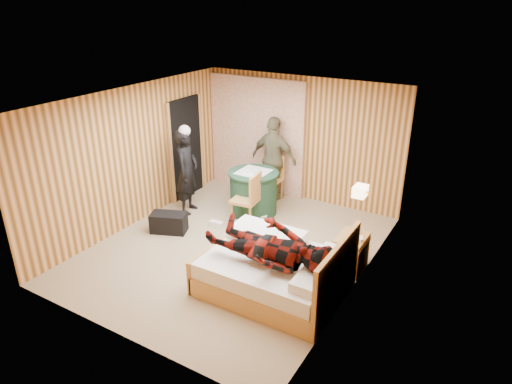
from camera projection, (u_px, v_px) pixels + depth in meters
The scene contains 23 objects.
floor at pixel (234, 248), 7.64m from camera, with size 4.20×5.00×0.01m, color tan.
ceiling at pixel (230, 100), 6.65m from camera, with size 4.20×5.00×0.01m, color white.
wall_back at pixel (301, 139), 9.12m from camera, with size 4.20×0.02×2.50m, color #EDA85B.
wall_left at pixel (134, 157), 8.13m from camera, with size 0.02×5.00×2.50m, color #EDA85B.
wall_right at pixel (362, 208), 6.16m from camera, with size 0.02×5.00×2.50m, color #EDA85B.
curtain at pixel (256, 135), 9.55m from camera, with size 2.20×0.08×2.40m, color beige.
doorway at pixel (186, 148), 9.30m from camera, with size 0.06×0.90×2.05m, color black.
wall_lamp at pixel (360, 191), 6.58m from camera, with size 0.26×0.24×0.16m.
bed at pixel (275, 271), 6.49m from camera, with size 1.95×1.49×1.02m.
nightstand at pixel (351, 252), 6.96m from camera, with size 0.43×0.58×0.56m.
round_table at pixel (253, 192), 8.74m from camera, with size 0.96×0.96×0.85m.
chair_far at pixel (272, 175), 9.29m from camera, with size 0.42×0.42×0.93m.
chair_near at pixel (250, 196), 8.18m from camera, with size 0.50×0.50×1.01m.
duffel_bag at pixel (169, 223), 8.12m from camera, with size 0.62×0.33×0.35m, color black.
sneaker_left at pixel (260, 218), 8.55m from camera, with size 0.27×0.11×0.12m, color white.
sneaker_right at pixel (216, 224), 8.32m from camera, with size 0.25×0.10×0.11m, color white.
woman_standing at pixel (187, 172), 8.64m from camera, with size 0.60×0.39×1.65m, color black.
man_at_table at pixel (274, 159), 9.20m from camera, with size 1.01×0.42×1.72m, color #6B6647.
man_on_bed at pixel (269, 238), 6.05m from camera, with size 1.77×0.67×0.86m, color #600F09.
book_lower at pixel (351, 237), 6.81m from camera, with size 0.17×0.22×0.02m, color white.
book_upper at pixel (351, 236), 6.81m from camera, with size 0.16×0.22×0.02m, color white.
cup_nightstand at pixel (355, 230), 6.94m from camera, with size 0.10×0.10×0.09m, color white.
cup_table at pixel (257, 171), 8.46m from camera, with size 0.12×0.12×0.10m, color white.
Camera 1 is at (3.71, -5.52, 3.91)m, focal length 32.00 mm.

